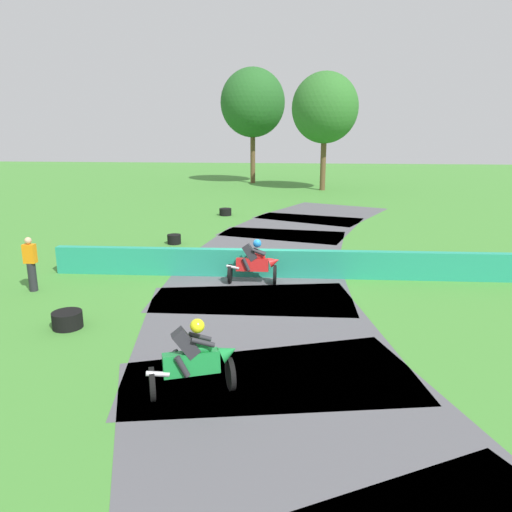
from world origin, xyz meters
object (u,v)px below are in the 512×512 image
motorcycle_chase_green (195,359)px  track_marshal (31,264)px  tire_stack_mid_a (174,239)px  tire_stack_mid_b (67,320)px  motorcycle_lead_red (255,263)px  tire_stack_near (225,212)px

motorcycle_chase_green → track_marshal: bearing=139.6°
tire_stack_mid_a → track_marshal: (-2.51, -6.50, 0.62)m
motorcycle_chase_green → tire_stack_mid_b: 4.59m
motorcycle_chase_green → track_marshal: (-6.09, 5.19, 0.16)m
motorcycle_lead_red → tire_stack_near: bearing=103.4°
tire_stack_near → track_marshal: size_ratio=0.42×
tire_stack_near → track_marshal: 14.30m
tire_stack_mid_a → tire_stack_mid_b: size_ratio=0.80×
motorcycle_lead_red → tire_stack_mid_a: motorcycle_lead_red is taller
motorcycle_chase_green → tire_stack_mid_b: bearing=145.0°
motorcycle_lead_red → tire_stack_mid_a: 6.45m
motorcycle_lead_red → track_marshal: bearing=-167.5°
track_marshal → motorcycle_chase_green: bearing=-40.4°
tire_stack_mid_a → motorcycle_chase_green: bearing=-73.0°
track_marshal → motorcycle_lead_red: bearing=12.5°
motorcycle_chase_green → tire_stack_mid_a: bearing=107.0°
tire_stack_near → tire_stack_mid_a: bearing=-97.7°
track_marshal → tire_stack_mid_a: bearing=68.9°
motorcycle_lead_red → tire_stack_near: size_ratio=2.47×
tire_stack_mid_a → track_marshal: track_marshal is taller
motorcycle_chase_green → tire_stack_mid_a: (-3.58, 11.69, -0.46)m
motorcycle_lead_red → motorcycle_chase_green: 6.63m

